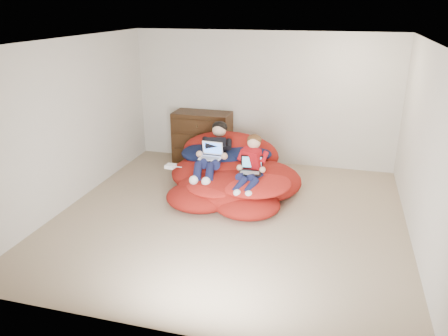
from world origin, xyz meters
TOP-DOWN VIEW (x-y plane):
  - room_shell at (0.00, 0.00)m, footprint 5.10×5.10m
  - dresser at (-1.13, 2.21)m, footprint 1.11×0.62m
  - beanbag_pile at (-0.22, 0.97)m, footprint 2.27×2.32m
  - cream_pillow at (-0.73, 1.71)m, footprint 0.42×0.27m
  - older_boy at (-0.54, 1.02)m, footprint 0.44×1.34m
  - younger_boy at (0.18, 0.62)m, footprint 0.41×0.94m
  - laptop_white at (-0.54, 0.88)m, footprint 0.36×0.31m
  - laptop_black at (0.18, 0.60)m, footprint 0.37×0.34m
  - power_adapter at (-1.20, 0.72)m, footprint 0.17×0.17m

SIDE VIEW (x-z plane):
  - room_shell at x=0.00m, z-range -1.17..1.60m
  - beanbag_pile at x=-0.22m, z-range -0.18..0.70m
  - power_adapter at x=-1.20m, z-range 0.39..0.45m
  - dresser at x=-1.13m, z-range 0.00..0.99m
  - laptop_black at x=0.18m, z-range 0.44..0.69m
  - cream_pillow at x=-0.73m, z-range 0.49..0.75m
  - laptop_white at x=-0.54m, z-range 0.52..0.77m
  - younger_boy at x=0.18m, z-range 0.27..1.02m
  - older_boy at x=-0.54m, z-range 0.31..1.03m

